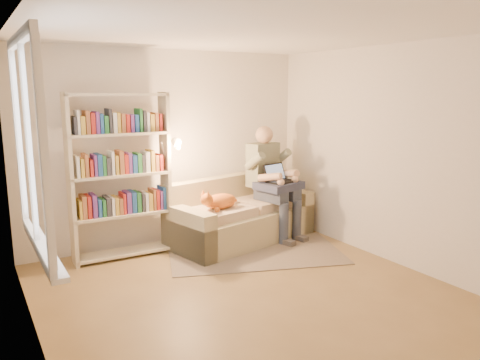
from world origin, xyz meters
TOP-DOWN VIEW (x-y plane):
  - floor at (0.00, 0.00)m, footprint 4.50×4.50m
  - ceiling at (0.00, 0.00)m, footprint 4.00×4.50m
  - wall_left at (-2.00, 0.00)m, footprint 0.02×4.50m
  - wall_right at (2.00, 0.00)m, footprint 0.02×4.50m
  - wall_back at (0.00, 2.25)m, footprint 4.00×0.02m
  - window at (-1.95, 0.20)m, footprint 0.12×1.52m
  - sofa at (0.82, 1.73)m, footprint 2.19×1.32m
  - person at (1.30, 1.67)m, footprint 0.58×0.79m
  - cat at (0.37, 1.50)m, footprint 0.66×0.33m
  - blanket at (1.38, 1.52)m, footprint 0.66×0.58m
  - laptop at (1.38, 1.53)m, footprint 0.42×0.38m
  - bookshelf at (-0.77, 1.90)m, footprint 1.35×0.40m
  - rug at (0.72, 1.17)m, footprint 2.49×1.96m

SIDE VIEW (x-z plane):
  - floor at x=0.00m, z-range 0.00..0.00m
  - rug at x=0.72m, z-range 0.00..0.01m
  - sofa at x=0.82m, z-range -0.12..0.75m
  - cat at x=0.37m, z-range 0.54..0.79m
  - blanket at x=1.38m, z-range 0.71..0.82m
  - person at x=1.30m, z-range 0.09..1.66m
  - laptop at x=1.38m, z-range 0.72..1.04m
  - bookshelf at x=-0.77m, z-range 0.11..2.16m
  - wall_left at x=-2.00m, z-range 0.00..2.60m
  - wall_right at x=2.00m, z-range 0.00..2.60m
  - wall_back at x=0.00m, z-range 0.00..2.60m
  - window at x=-1.95m, z-range 0.53..2.22m
  - ceiling at x=0.00m, z-range 2.59..2.61m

